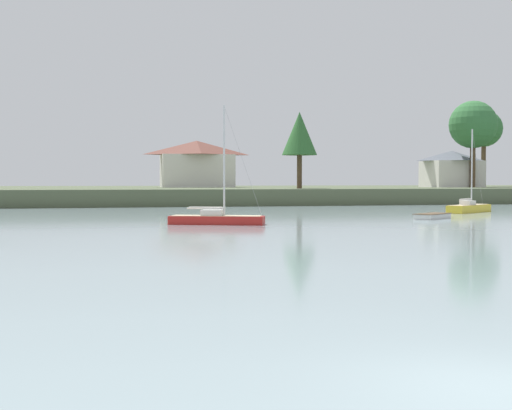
% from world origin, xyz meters
% --- Properties ---
extents(ground_plane, '(400.00, 400.00, 0.00)m').
position_xyz_m(ground_plane, '(0.00, 0.00, 0.00)').
color(ground_plane, gray).
extents(far_shore_bank, '(174.29, 57.52, 2.08)m').
position_xyz_m(far_shore_bank, '(0.00, 99.88, 1.04)').
color(far_shore_bank, '#4C563D').
rests_on(far_shore_bank, ground).
extents(sailboat_red, '(7.00, 3.90, 8.96)m').
position_xyz_m(sailboat_red, '(1.95, 38.75, 0.20)').
color(sailboat_red, '#B2231E').
rests_on(sailboat_red, ground).
extents(dinghy_white, '(4.13, 3.68, 0.62)m').
position_xyz_m(dinghy_white, '(20.46, 41.85, 0.15)').
color(dinghy_white, white).
rests_on(dinghy_white, ground).
extents(sailboat_yellow, '(6.46, 5.31, 8.75)m').
position_xyz_m(sailboat_yellow, '(29.19, 51.24, 0.21)').
color(sailboat_yellow, gold).
rests_on(sailboat_yellow, ground).
extents(shore_tree_inland_a, '(4.73, 4.73, 10.29)m').
position_xyz_m(shore_tree_inland_a, '(19.59, 78.24, 9.38)').
color(shore_tree_inland_a, brown).
rests_on(shore_tree_inland_a, far_shore_bank).
extents(shore_tree_center_right, '(7.37, 7.37, 13.44)m').
position_xyz_m(shore_tree_center_right, '(49.91, 86.13, 11.76)').
color(shore_tree_center_right, brown).
rests_on(shore_tree_center_right, far_shore_bank).
extents(shore_tree_right_mid, '(6.53, 6.53, 13.62)m').
position_xyz_m(shore_tree_right_mid, '(60.29, 100.24, 12.32)').
color(shore_tree_right_mid, brown).
rests_on(shore_tree_right_mid, far_shore_bank).
extents(cottage_eastern, '(12.07, 7.29, 7.35)m').
position_xyz_m(cottage_eastern, '(8.19, 97.07, 5.88)').
color(cottage_eastern, silver).
rests_on(cottage_eastern, far_shore_bank).
extents(cottage_behind_trees, '(8.76, 7.51, 5.84)m').
position_xyz_m(cottage_behind_trees, '(48.47, 90.05, 5.10)').
color(cottage_behind_trees, silver).
rests_on(cottage_behind_trees, far_shore_bank).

